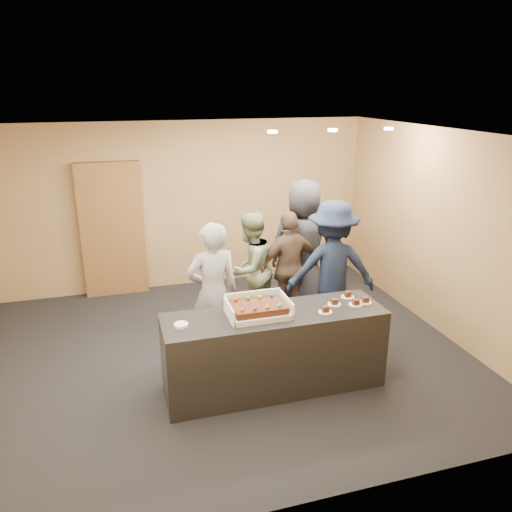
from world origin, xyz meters
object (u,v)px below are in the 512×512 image
at_px(serving_counter, 274,350).
at_px(person_brown_extra, 289,267).
at_px(person_server_grey, 213,293).
at_px(person_sage_man, 250,269).
at_px(sheet_cake, 258,307).
at_px(plate_stack, 181,325).
at_px(person_dark_suit, 304,248).
at_px(storage_cabinet, 112,230).
at_px(cake_box, 258,311).
at_px(person_navy_man, 332,269).

bearing_deg(serving_counter, person_brown_extra, 64.71).
distance_m(person_server_grey, person_brown_extra, 1.46).
bearing_deg(person_sage_man, serving_counter, 46.79).
relative_size(sheet_cake, plate_stack, 3.89).
bearing_deg(person_dark_suit, person_sage_man, 35.91).
xyz_separation_m(storage_cabinet, sheet_cake, (1.41, -3.25, -0.06)).
height_order(cake_box, person_brown_extra, person_brown_extra).
height_order(sheet_cake, person_dark_suit, person_dark_suit).
height_order(sheet_cake, person_brown_extra, person_brown_extra).
distance_m(cake_box, sheet_cake, 0.06).
distance_m(serving_counter, person_sage_man, 1.71).
height_order(cake_box, person_sage_man, person_sage_man).
bearing_deg(cake_box, person_navy_man, 37.50).
relative_size(storage_cabinet, person_brown_extra, 1.32).
bearing_deg(person_sage_man, person_dark_suit, 150.31).
bearing_deg(plate_stack, person_brown_extra, 42.14).
distance_m(storage_cabinet, person_server_grey, 2.69).
distance_m(serving_counter, person_dark_suit, 2.11).
height_order(storage_cabinet, plate_stack, storage_cabinet).
bearing_deg(plate_stack, person_navy_man, 26.51).
bearing_deg(storage_cabinet, person_dark_suit, -29.84).
xyz_separation_m(cake_box, person_sage_man, (0.38, 1.63, -0.15)).
xyz_separation_m(person_server_grey, person_dark_suit, (1.53, 0.96, 0.13)).
xyz_separation_m(storage_cabinet, person_dark_suit, (2.61, -1.50, -0.06)).
relative_size(person_sage_man, person_navy_man, 0.87).
height_order(storage_cabinet, person_sage_man, storage_cabinet).
distance_m(serving_counter, storage_cabinet, 3.67).
bearing_deg(person_brown_extra, serving_counter, 54.94).
bearing_deg(person_server_grey, person_sage_man, -134.12).
distance_m(serving_counter, person_server_grey, 1.03).
bearing_deg(cake_box, serving_counter, -7.59).
xyz_separation_m(plate_stack, person_brown_extra, (1.74, 1.58, -0.12)).
distance_m(storage_cabinet, person_navy_man, 3.52).
xyz_separation_m(cake_box, person_navy_man, (1.33, 1.02, -0.03)).
relative_size(storage_cabinet, person_server_grey, 1.22).
bearing_deg(sheet_cake, person_brown_extra, 59.26).
relative_size(plate_stack, person_server_grey, 0.08).
height_order(sheet_cake, person_sage_man, person_sage_man).
height_order(storage_cabinet, cake_box, storage_cabinet).
distance_m(person_sage_man, person_brown_extra, 0.55).
xyz_separation_m(person_server_grey, person_navy_man, (1.65, 0.25, 0.04)).
relative_size(serving_counter, person_sage_man, 1.51).
relative_size(cake_box, plate_stack, 4.57).
distance_m(serving_counter, person_navy_man, 1.62).
bearing_deg(sheet_cake, cake_box, 89.12).
height_order(person_sage_man, person_dark_suit, person_dark_suit).
distance_m(storage_cabinet, person_brown_extra, 2.90).
xyz_separation_m(person_server_grey, person_brown_extra, (1.25, 0.75, -0.07)).
bearing_deg(person_dark_suit, person_brown_extra, 65.05).
distance_m(serving_counter, sheet_cake, 0.58).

